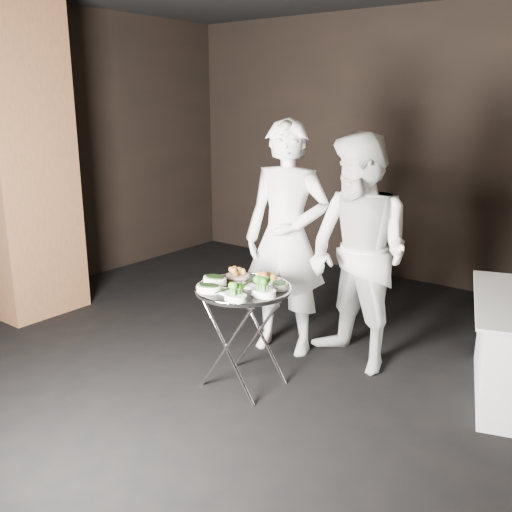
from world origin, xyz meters
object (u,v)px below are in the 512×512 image
Objects in this scene: serving_tray at (243,289)px; waiter_left at (287,239)px; tray_stand at (243,332)px; waiter_right at (359,254)px.

serving_tray is 0.36× the size of waiter_left.
waiter_left reaches higher than serving_tray.
tray_stand is 1.05m from waiter_right.
tray_stand is 1.07× the size of serving_tray.
tray_stand is 0.41× the size of waiter_right.
waiter_left is (-0.12, 0.72, 0.20)m from serving_tray.
serving_tray is 0.94m from waiter_right.
serving_tray is 0.38× the size of waiter_right.
tray_stand is 0.90m from waiter_left.
waiter_right is (0.48, 0.79, 0.16)m from serving_tray.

